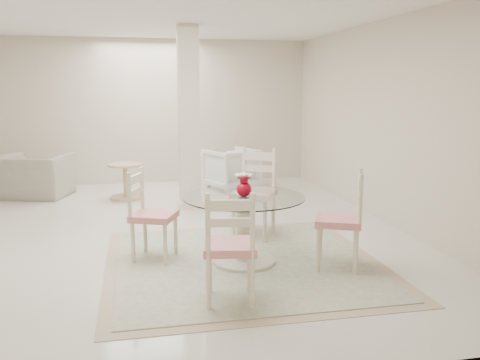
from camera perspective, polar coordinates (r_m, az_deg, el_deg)
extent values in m
plane|color=silver|center=(6.54, -8.72, -5.79)|extent=(7.00, 7.00, 0.00)
cube|color=beige|center=(9.79, -10.06, 7.54)|extent=(6.00, 0.02, 2.70)
cube|color=beige|center=(2.83, -5.61, 1.01)|extent=(6.00, 0.02, 2.70)
cube|color=beige|center=(7.10, 16.04, 6.28)|extent=(0.02, 7.00, 2.70)
cube|color=white|center=(6.35, -9.42, 18.32)|extent=(6.00, 7.00, 0.02)
cube|color=beige|center=(7.63, -5.76, 6.89)|extent=(0.30, 0.30, 2.70)
cube|color=tan|center=(5.35, 0.44, -9.34)|extent=(2.82, 2.82, 0.01)
cube|color=beige|center=(5.35, 0.44, -9.26)|extent=(2.58, 2.58, 0.01)
cylinder|color=beige|center=(5.34, 0.44, -9.13)|extent=(0.65, 0.65, 0.05)
cylinder|color=beige|center=(5.24, 0.45, -5.54)|extent=(0.16, 0.16, 0.67)
cylinder|color=beige|center=(5.16, 0.45, -2.13)|extent=(0.27, 0.27, 0.03)
cylinder|color=white|center=(5.16, 0.45, -1.93)|extent=(1.24, 1.24, 0.01)
ellipsoid|color=#A4051A|center=(5.14, 0.45, -1.05)|extent=(0.16, 0.16, 0.15)
cylinder|color=#A4051A|center=(5.12, 0.45, -0.03)|extent=(0.08, 0.08, 0.04)
cylinder|color=#A4051A|center=(5.12, 0.45, 0.31)|extent=(0.14, 0.14, 0.02)
ellipsoid|color=silver|center=(5.11, 0.45, 0.55)|extent=(0.09, 0.09, 0.04)
ellipsoid|color=silver|center=(5.14, 0.94, 0.46)|extent=(0.09, 0.09, 0.04)
ellipsoid|color=silver|center=(5.13, -0.09, 0.49)|extent=(0.09, 0.09, 0.04)
cylinder|color=#EEE5C4|center=(5.43, 9.00, -6.65)|extent=(0.04, 0.04, 0.46)
cylinder|color=#EEE5C4|center=(5.08, 8.77, -7.83)|extent=(0.04, 0.04, 0.46)
cylinder|color=#EEE5C4|center=(5.42, 12.84, -6.80)|extent=(0.04, 0.04, 0.46)
cylinder|color=#EEE5C4|center=(5.08, 12.88, -7.99)|extent=(0.04, 0.04, 0.46)
cube|color=red|center=(5.18, 10.97, -4.50)|extent=(0.58, 0.58, 0.07)
cube|color=#EEE5C4|center=(5.10, 13.35, -0.93)|extent=(0.20, 0.38, 0.54)
cylinder|color=beige|center=(6.06, -0.75, -4.54)|extent=(0.05, 0.05, 0.50)
cylinder|color=beige|center=(5.95, 2.80, -4.84)|extent=(0.05, 0.05, 0.50)
cylinder|color=beige|center=(6.42, 0.40, -3.69)|extent=(0.05, 0.05, 0.50)
cylinder|color=beige|center=(6.31, 3.76, -3.96)|extent=(0.05, 0.05, 0.50)
cube|color=red|center=(6.11, 1.57, -1.65)|extent=(0.65, 0.65, 0.08)
cube|color=beige|center=(6.25, 2.16, 1.99)|extent=(0.40, 0.26, 0.58)
cylinder|color=beige|center=(5.26, -8.39, -7.28)|extent=(0.04, 0.04, 0.44)
cylinder|color=beige|center=(5.58, -7.24, -6.23)|extent=(0.04, 0.04, 0.44)
cylinder|color=beige|center=(5.38, -11.92, -6.99)|extent=(0.04, 0.04, 0.44)
cylinder|color=beige|center=(5.69, -10.59, -5.99)|extent=(0.04, 0.04, 0.44)
cube|color=red|center=(5.41, -9.62, -4.02)|extent=(0.55, 0.55, 0.07)
cube|color=beige|center=(5.41, -11.64, -0.57)|extent=(0.19, 0.37, 0.52)
cylinder|color=#F1E8C6|center=(4.56, 1.08, -9.89)|extent=(0.04, 0.04, 0.45)
cylinder|color=#F1E8C6|center=(4.56, -3.46, -9.94)|extent=(0.04, 0.04, 0.45)
cylinder|color=#F1E8C6|center=(4.23, 1.37, -11.56)|extent=(0.04, 0.04, 0.45)
cylinder|color=#F1E8C6|center=(4.23, -3.55, -11.62)|extent=(0.04, 0.04, 0.45)
cube|color=#B11216|center=(4.30, -1.15, -7.47)|extent=(0.50, 0.50, 0.07)
cube|color=#F1E8C6|center=(4.02, -1.11, -3.84)|extent=(0.40, 0.11, 0.53)
imported|color=#A09884|center=(9.09, -22.11, 0.42)|extent=(1.32, 1.23, 0.71)
imported|color=white|center=(9.07, -0.99, 1.26)|extent=(1.06, 1.07, 0.74)
cylinder|color=tan|center=(8.57, -12.64, -1.91)|extent=(0.54, 0.54, 0.04)
cylinder|color=tan|center=(8.51, -12.71, -0.15)|extent=(0.08, 0.08, 0.51)
cylinder|color=tan|center=(8.47, -12.79, 1.67)|extent=(0.56, 0.56, 0.03)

